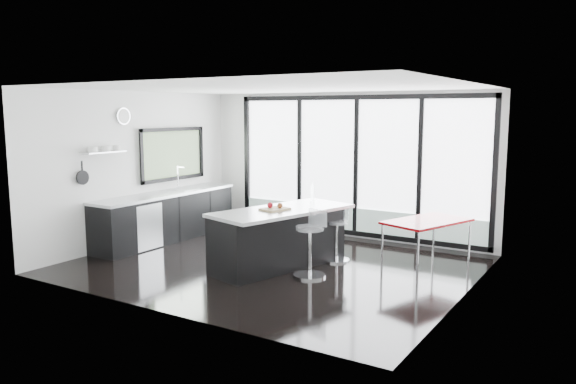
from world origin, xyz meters
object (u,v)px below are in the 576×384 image
Objects in this scene: bar_stool_far at (336,241)px; red_table at (426,243)px; bar_stool_near at (310,251)px; island at (279,237)px.

red_table reaches higher than bar_stool_far.
bar_stool_near reaches higher than red_table.
bar_stool_far is 1.43m from red_table.
bar_stool_near is (0.67, -0.21, -0.10)m from island.
red_table is at bearing 65.06° from bar_stool_near.
bar_stool_far is at bearing 109.92° from bar_stool_near.
island is 3.24× the size of bar_stool_near.
island reaches higher than red_table.
bar_stool_near is at bearing -100.74° from bar_stool_far.
island is 1.78× the size of red_table.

